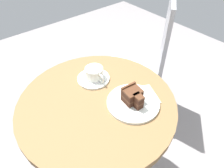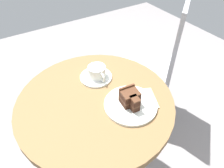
{
  "view_description": "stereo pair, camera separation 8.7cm",
  "coord_description": "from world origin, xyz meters",
  "px_view_note": "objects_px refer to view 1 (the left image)",
  "views": [
    {
      "loc": [
        0.49,
        -0.32,
        1.32
      ],
      "look_at": [
        -0.01,
        0.09,
        0.73
      ],
      "focal_mm": 32.0,
      "sensor_mm": 36.0,
      "label": 1
    },
    {
      "loc": [
        0.54,
        -0.25,
        1.32
      ],
      "look_at": [
        -0.01,
        0.09,
        0.73
      ],
      "focal_mm": 32.0,
      "sensor_mm": 36.0,
      "label": 2
    }
  ],
  "objects_px": {
    "teaspoon": "(91,84)",
    "napkin": "(141,96)",
    "cake_plate": "(133,103)",
    "cafe_chair": "(150,53)",
    "coffee_cup": "(95,73)",
    "saucer": "(94,78)",
    "cake_slice": "(133,96)",
    "fork": "(145,97)"
  },
  "relations": [
    {
      "from": "cake_slice",
      "to": "coffee_cup",
      "type": "bearing_deg",
      "value": -172.98
    },
    {
      "from": "saucer",
      "to": "coffee_cup",
      "type": "relative_size",
      "value": 1.34
    },
    {
      "from": "fork",
      "to": "cafe_chair",
      "type": "height_order",
      "value": "cafe_chair"
    },
    {
      "from": "cake_slice",
      "to": "cake_plate",
      "type": "bearing_deg",
      "value": 25.56
    },
    {
      "from": "saucer",
      "to": "cake_slice",
      "type": "xyz_separation_m",
      "value": [
        0.23,
        0.03,
        0.04
      ]
    },
    {
      "from": "saucer",
      "to": "napkin",
      "type": "relative_size",
      "value": 0.83
    },
    {
      "from": "napkin",
      "to": "cafe_chair",
      "type": "bearing_deg",
      "value": 126.39
    },
    {
      "from": "coffee_cup",
      "to": "teaspoon",
      "type": "distance_m",
      "value": 0.06
    },
    {
      "from": "napkin",
      "to": "cafe_chair",
      "type": "height_order",
      "value": "cafe_chair"
    },
    {
      "from": "cake_plate",
      "to": "fork",
      "type": "distance_m",
      "value": 0.06
    },
    {
      "from": "cake_slice",
      "to": "fork",
      "type": "distance_m",
      "value": 0.07
    },
    {
      "from": "cake_plate",
      "to": "cafe_chair",
      "type": "xyz_separation_m",
      "value": [
        -0.35,
        0.52,
        -0.15
      ]
    },
    {
      "from": "saucer",
      "to": "teaspoon",
      "type": "distance_m",
      "value": 0.05
    },
    {
      "from": "napkin",
      "to": "cake_plate",
      "type": "bearing_deg",
      "value": -82.23
    },
    {
      "from": "fork",
      "to": "cafe_chair",
      "type": "relative_size",
      "value": 0.15
    },
    {
      "from": "cafe_chair",
      "to": "fork",
      "type": "bearing_deg",
      "value": 1.04
    },
    {
      "from": "cake_slice",
      "to": "napkin",
      "type": "height_order",
      "value": "cake_slice"
    },
    {
      "from": "cafe_chair",
      "to": "teaspoon",
      "type": "bearing_deg",
      "value": -23.2
    },
    {
      "from": "saucer",
      "to": "cake_slice",
      "type": "height_order",
      "value": "cake_slice"
    },
    {
      "from": "cake_slice",
      "to": "fork",
      "type": "relative_size",
      "value": 0.66
    },
    {
      "from": "coffee_cup",
      "to": "cafe_chair",
      "type": "height_order",
      "value": "cafe_chair"
    },
    {
      "from": "cafe_chair",
      "to": "napkin",
      "type": "bearing_deg",
      "value": -0.69
    },
    {
      "from": "cafe_chair",
      "to": "coffee_cup",
      "type": "bearing_deg",
      "value": -24.87
    },
    {
      "from": "teaspoon",
      "to": "fork",
      "type": "relative_size",
      "value": 0.7
    },
    {
      "from": "teaspoon",
      "to": "cafe_chair",
      "type": "distance_m",
      "value": 0.62
    },
    {
      "from": "fork",
      "to": "napkin",
      "type": "relative_size",
      "value": 0.78
    },
    {
      "from": "teaspoon",
      "to": "coffee_cup",
      "type": "bearing_deg",
      "value": -126.35
    },
    {
      "from": "saucer",
      "to": "napkin",
      "type": "height_order",
      "value": "saucer"
    },
    {
      "from": "coffee_cup",
      "to": "napkin",
      "type": "bearing_deg",
      "value": 20.32
    },
    {
      "from": "saucer",
      "to": "teaspoon",
      "type": "relative_size",
      "value": 1.52
    },
    {
      "from": "cake_slice",
      "to": "cafe_chair",
      "type": "relative_size",
      "value": 0.1
    },
    {
      "from": "teaspoon",
      "to": "napkin",
      "type": "distance_m",
      "value": 0.23
    },
    {
      "from": "coffee_cup",
      "to": "cake_slice",
      "type": "height_order",
      "value": "cake_slice"
    },
    {
      "from": "cake_slice",
      "to": "fork",
      "type": "height_order",
      "value": "cake_slice"
    },
    {
      "from": "fork",
      "to": "napkin",
      "type": "bearing_deg",
      "value": 161.22
    },
    {
      "from": "cake_slice",
      "to": "fork",
      "type": "xyz_separation_m",
      "value": [
        0.02,
        0.06,
        -0.03
      ]
    },
    {
      "from": "teaspoon",
      "to": "cake_slice",
      "type": "height_order",
      "value": "cake_slice"
    },
    {
      "from": "saucer",
      "to": "coffee_cup",
      "type": "bearing_deg",
      "value": 54.78
    },
    {
      "from": "coffee_cup",
      "to": "teaspoon",
      "type": "relative_size",
      "value": 1.13
    },
    {
      "from": "napkin",
      "to": "fork",
      "type": "bearing_deg",
      "value": 9.78
    },
    {
      "from": "coffee_cup",
      "to": "napkin",
      "type": "height_order",
      "value": "coffee_cup"
    },
    {
      "from": "cake_plate",
      "to": "cafe_chair",
      "type": "distance_m",
      "value": 0.64
    }
  ]
}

